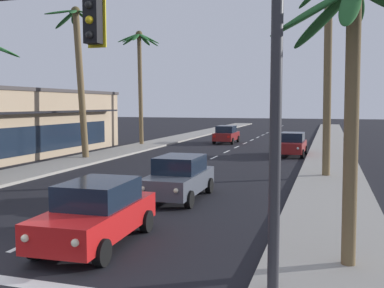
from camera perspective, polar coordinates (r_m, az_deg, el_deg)
The scene contains 12 objects.
sidewalk_right at distance 28.32m, azimuth 17.41°, elevation -2.49°, with size 3.20×110.00×0.14m, color #9E998E.
sidewalk_left at distance 32.25m, azimuth -11.52°, elevation -1.46°, with size 3.20×110.00×0.14m, color #9E998E.
lane_markings at distance 29.90m, azimuth 3.12°, elevation -2.00°, with size 4.28×89.56×0.01m.
traffic_signal_mast at distance 9.58m, azimuth -12.05°, elevation 12.01°, with size 11.38×0.41×6.82m.
sedan_lead_at_stop_bar at distance 12.15m, azimuth -12.11°, elevation -8.59°, with size 2.07×4.50×1.68m.
sedan_third_in_queue at distance 17.50m, azimuth -1.65°, elevation -4.27°, with size 1.96×4.46×1.68m.
sedan_oncoming_far at distance 42.43m, azimuth 4.43°, elevation 1.25°, with size 1.98×4.46×1.68m.
sedan_parked_nearest_kerb at distance 32.75m, azimuth 12.72°, elevation -0.00°, with size 2.04×4.49×1.68m.
palm_left_third at distance 31.03m, azimuth -14.32°, elevation 10.07°, with size 3.97×3.77×10.17m.
palm_left_farthest at distance 40.51m, azimuth -6.73°, elevation 10.03°, with size 3.74×3.81×10.23m.
palm_right_nearest at distance 10.33m, azimuth 20.01°, elevation 11.33°, with size 3.73×3.73×6.45m.
palm_right_second at distance 23.46m, azimuth 17.14°, elevation 13.22°, with size 4.90×4.88×10.06m.
Camera 1 is at (7.63, -8.09, 3.71)m, focal length 41.51 mm.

